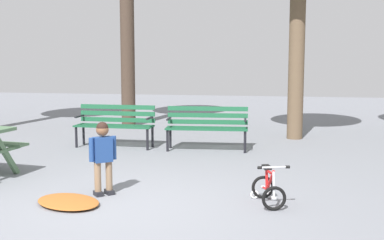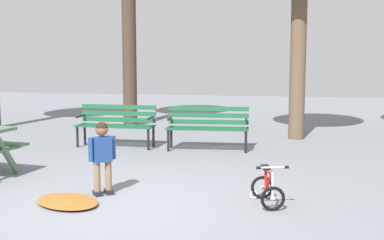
{
  "view_description": "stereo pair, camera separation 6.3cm",
  "coord_description": "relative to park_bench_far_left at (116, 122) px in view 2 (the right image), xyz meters",
  "views": [
    {
      "loc": [
        1.97,
        -5.53,
        1.81
      ],
      "look_at": [
        0.59,
        1.93,
        0.85
      ],
      "focal_mm": 46.0,
      "sensor_mm": 36.0,
      "label": 1
    },
    {
      "loc": [
        2.03,
        -5.52,
        1.81
      ],
      "look_at": [
        0.59,
        1.93,
        0.85
      ],
      "focal_mm": 46.0,
      "sensor_mm": 36.0,
      "label": 2
    }
  ],
  "objects": [
    {
      "name": "park_bench_far_left",
      "position": [
        0.0,
        0.0,
        0.0
      ],
      "size": [
        1.61,
        0.48,
        0.85
      ],
      "color": "#195133",
      "rests_on": "ground"
    },
    {
      "name": "ground",
      "position": [
        1.37,
        -3.96,
        -0.51
      ],
      "size": [
        36.0,
        36.0,
        0.0
      ],
      "primitive_type": "plane",
      "color": "slate"
    },
    {
      "name": "child_standing",
      "position": [
        1.03,
        -3.45,
        0.06
      ],
      "size": [
        0.3,
        0.28,
        0.98
      ],
      "color": "#7F664C",
      "rests_on": "ground"
    },
    {
      "name": "leaf_pile",
      "position": [
        0.75,
        -3.93,
        -0.48
      ],
      "size": [
        1.1,
        0.99,
        0.07
      ],
      "primitive_type": "ellipsoid",
      "rotation": [
        0.0,
        0.0,
        2.64
      ],
      "color": "#9E5623",
      "rests_on": "ground"
    },
    {
      "name": "kids_bicycle",
      "position": [
        3.19,
        -3.47,
        -0.31
      ],
      "size": [
        0.49,
        0.62,
        0.54
      ],
      "color": "black",
      "rests_on": "ground"
    },
    {
      "name": "park_bench_left",
      "position": [
        1.89,
        -0.0,
        0.0
      ],
      "size": [
        1.63,
        0.57,
        0.85
      ],
      "color": "#195133",
      "rests_on": "ground"
    }
  ]
}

